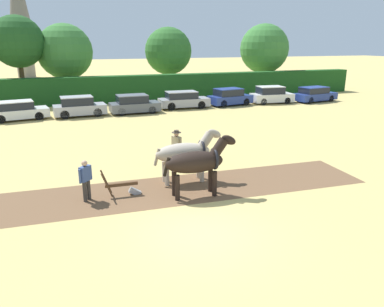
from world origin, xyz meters
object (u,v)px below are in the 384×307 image
object	(u,v)px
church_spire	(19,11)
parked_car_left	(18,111)
tree_right	(264,49)
draft_horse_lead_right	(186,153)
farmer_at_plow	(86,178)
parked_car_center	(134,104)
parked_car_center_right	(183,100)
parked_car_right	(230,97)
tree_center_left	(18,42)
farmer_beside_team	(177,145)
parked_car_end_right	(315,94)
tree_center_right	(168,51)
parked_car_center_left	(79,107)
plow	(125,188)
tree_center	(65,52)
draft_horse_lead_left	(197,162)
parked_car_far_right	(271,95)

from	to	relation	value
church_spire	parked_car_left	xyz separation A→B (m)	(1.69, -37.57, -9.51)
tree_right	draft_horse_lead_right	size ratio (longest dim) A/B	2.61
farmer_at_plow	church_spire	bearing A→B (deg)	142.52
parked_car_center	parked_car_center_right	distance (m)	4.57
parked_car_left	parked_car_right	size ratio (longest dim) A/B	1.06
farmer_at_plow	tree_center_left	bearing A→B (deg)	145.27
farmer_beside_team	parked_car_right	world-z (taller)	farmer_beside_team
parked_car_center_right	parked_car_end_right	xyz separation A→B (m)	(13.15, -0.66, -0.03)
tree_center_right	farmer_beside_team	xyz separation A→B (m)	(-6.88, -25.16, -3.56)
tree_center_right	farmer_beside_team	world-z (taller)	tree_center_right
tree_center_left	parked_car_center_left	bearing A→B (deg)	-63.10
tree_center_left	tree_center_right	distance (m)	15.06
parked_car_end_right	plow	bearing A→B (deg)	-150.55
parked_car_end_right	tree_center_right	bearing A→B (deg)	127.70
tree_center	parked_car_center_right	distance (m)	13.65
farmer_at_plow	draft_horse_lead_left	bearing A→B (deg)	34.60
draft_horse_lead_left	parked_car_right	size ratio (longest dim) A/B	0.70
parked_car_far_right	farmer_at_plow	bearing A→B (deg)	-131.06
parked_car_center_left	parked_car_end_right	xyz separation A→B (m)	(21.91, 0.16, -0.06)
plow	farmer_at_plow	world-z (taller)	farmer_at_plow
tree_center	parked_car_center_left	size ratio (longest dim) A/B	1.83
plow	parked_car_left	size ratio (longest dim) A/B	0.34
parked_car_right	draft_horse_lead_right	bearing A→B (deg)	-128.46
parked_car_far_right	parked_car_end_right	bearing A→B (deg)	-2.32
parked_car_center	parked_car_far_right	bearing A→B (deg)	1.96
church_spire	farmer_beside_team	size ratio (longest dim) A/B	11.27
parked_car_center_left	parked_car_right	distance (m)	13.26
draft_horse_lead_left	parked_car_far_right	world-z (taller)	draft_horse_lead_left
tree_center_left	parked_car_far_right	world-z (taller)	tree_center_left
tree_center_right	parked_car_left	distance (m)	18.78
parked_car_left	tree_center_right	bearing A→B (deg)	26.36
church_spire	parked_car_right	distance (m)	42.49
tree_right	draft_horse_lead_left	xyz separation A→B (m)	(-18.45, -27.52, -3.46)
tree_center	draft_horse_lead_right	bearing A→B (deg)	-81.90
parked_car_center_left	parked_car_center_right	xyz separation A→B (m)	(8.76, 0.82, -0.03)
farmer_at_plow	parked_car_far_right	world-z (taller)	parked_car_far_right
parked_car_center_right	parked_car_end_right	distance (m)	13.16
church_spire	parked_car_center_left	distance (m)	39.21
tree_center	farmer_beside_team	size ratio (longest dim) A/B	4.24
tree_center_left	farmer_beside_team	distance (m)	24.83
draft_horse_lead_left	plow	distance (m)	2.91
tree_center_right	draft_horse_lead_left	world-z (taller)	tree_center_right
church_spire	farmer_at_plow	world-z (taller)	church_spire
church_spire	parked_car_end_right	xyz separation A→B (m)	(27.96, -37.41, -9.51)
draft_horse_lead_right	parked_car_left	size ratio (longest dim) A/B	0.67
plow	parked_car_center	distance (m)	17.14
tree_center	parked_car_center_left	xyz separation A→B (m)	(0.43, -10.12, -3.88)
parked_car_end_right	parked_car_left	bearing A→B (deg)	171.16
tree_center	plow	xyz separation A→B (m)	(1.10, -26.94, -4.32)
tree_center_left	farmer_at_plow	distance (m)	26.39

